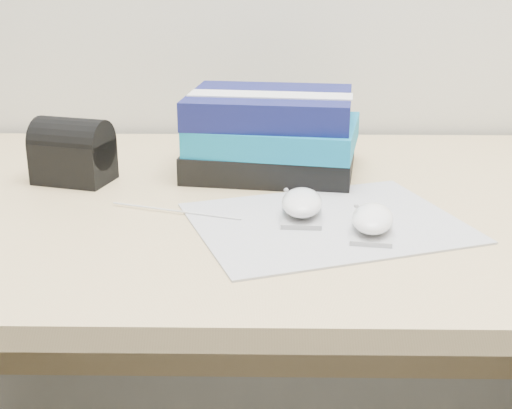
{
  "coord_description": "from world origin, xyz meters",
  "views": [
    {
      "loc": [
        -0.1,
        0.56,
        1.08
      ],
      "look_at": [
        -0.12,
        1.43,
        0.77
      ],
      "focal_mm": 50.0,
      "sensor_mm": 36.0,
      "label": 1
    }
  ],
  "objects_px": {
    "mouse_rear": "(302,205)",
    "mouse_front": "(372,221)",
    "book_stack": "(272,133)",
    "pouch": "(73,151)",
    "desk": "(327,315)"
  },
  "relations": [
    {
      "from": "mouse_front",
      "to": "pouch",
      "type": "height_order",
      "value": "pouch"
    },
    {
      "from": "desk",
      "to": "pouch",
      "type": "xyz_separation_m",
      "value": [
        -0.42,
        0.01,
        0.28
      ]
    },
    {
      "from": "mouse_front",
      "to": "desk",
      "type": "bearing_deg",
      "value": 98.93
    },
    {
      "from": "mouse_rear",
      "to": "pouch",
      "type": "bearing_deg",
      "value": 154.92
    },
    {
      "from": "book_stack",
      "to": "mouse_rear",
      "type": "bearing_deg",
      "value": -80.07
    },
    {
      "from": "mouse_rear",
      "to": "pouch",
      "type": "xyz_separation_m",
      "value": [
        -0.36,
        0.17,
        0.03
      ]
    },
    {
      "from": "mouse_rear",
      "to": "book_stack",
      "type": "height_order",
      "value": "book_stack"
    },
    {
      "from": "mouse_rear",
      "to": "mouse_front",
      "type": "distance_m",
      "value": 0.11
    },
    {
      "from": "mouse_rear",
      "to": "book_stack",
      "type": "bearing_deg",
      "value": 99.93
    },
    {
      "from": "book_stack",
      "to": "mouse_front",
      "type": "bearing_deg",
      "value": -65.9
    },
    {
      "from": "mouse_front",
      "to": "pouch",
      "type": "bearing_deg",
      "value": 153.12
    },
    {
      "from": "mouse_rear",
      "to": "mouse_front",
      "type": "relative_size",
      "value": 1.0
    },
    {
      "from": "desk",
      "to": "book_stack",
      "type": "xyz_separation_m",
      "value": [
        -0.1,
        0.08,
        0.3
      ]
    },
    {
      "from": "mouse_front",
      "to": "pouch",
      "type": "xyz_separation_m",
      "value": [
        -0.45,
        0.23,
        0.03
      ]
    },
    {
      "from": "pouch",
      "to": "mouse_rear",
      "type": "bearing_deg",
      "value": -25.08
    }
  ]
}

